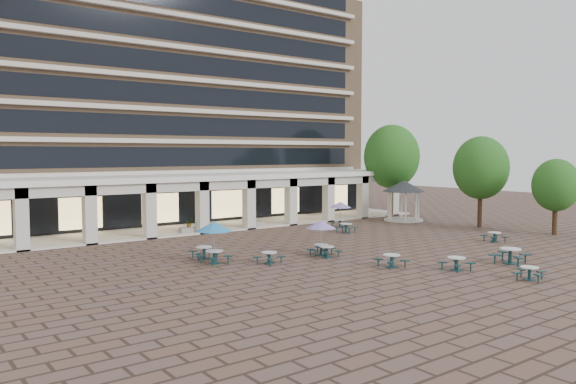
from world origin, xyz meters
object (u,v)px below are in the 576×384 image
gazebo (404,191)px  picnic_table_2 (530,272)px  planter_right (253,221)px  planter_left (189,228)px  picnic_table_3 (510,254)px  picnic_table_1 (456,262)px

gazebo → picnic_table_2: bearing=-123.9°
gazebo → planter_right: 14.26m
picnic_table_2 → planter_right: (-0.23, 23.90, 0.15)m
planter_left → gazebo: bearing=-12.3°
picnic_table_2 → planter_left: size_ratio=1.15×
picnic_table_3 → gazebo: bearing=45.0°
picnic_table_2 → planter_left: bearing=84.5°
gazebo → planter_right: gazebo is taller
picnic_table_1 → planter_right: bearing=91.3°
gazebo → planter_right: size_ratio=2.59×
picnic_table_1 → picnic_table_2: picnic_table_1 is taller
planter_left → picnic_table_2: bearing=-75.8°
picnic_table_2 → planter_right: 23.90m
picnic_table_1 → picnic_table_3: bearing=-6.6°
picnic_table_1 → picnic_table_3: picnic_table_3 is taller
picnic_table_2 → planter_right: planter_right is taller
planter_left → planter_right: 5.82m
planter_left → planter_right: bearing=0.0°
picnic_table_1 → planter_right: planter_right is taller
planter_right → planter_left: bearing=-180.0°
picnic_table_2 → picnic_table_3: size_ratio=0.78×
planter_left → planter_right: planter_right is taller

